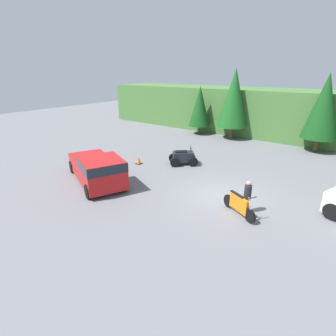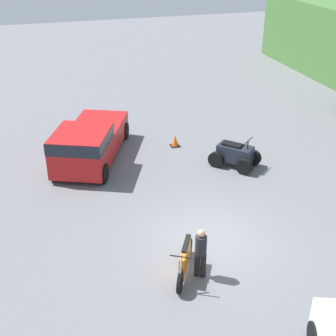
{
  "view_description": "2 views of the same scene",
  "coord_description": "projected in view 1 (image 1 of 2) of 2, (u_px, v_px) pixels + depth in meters",
  "views": [
    {
      "loc": [
        5.12,
        -11.86,
        6.34
      ],
      "look_at": [
        -3.54,
        -0.35,
        0.95
      ],
      "focal_mm": 28.0,
      "sensor_mm": 36.0,
      "label": 1
    },
    {
      "loc": [
        11.44,
        -4.87,
        9.15
      ],
      "look_at": [
        -3.54,
        -0.35,
        0.95
      ],
      "focal_mm": 50.0,
      "sensor_mm": 36.0,
      "label": 2
    }
  ],
  "objects": [
    {
      "name": "hillside_backdrop",
      "position": [
        299.0,
        115.0,
        25.16
      ],
      "size": [
        44.0,
        6.0,
        4.57
      ],
      "color": "#477538",
      "rests_on": "ground_plane"
    },
    {
      "name": "ground_plane",
      "position": [
        225.0,
        197.0,
        13.98
      ],
      "size": [
        80.0,
        80.0,
        0.0
      ],
      "primitive_type": "plane",
      "color": "slate"
    },
    {
      "name": "tree_mid_right",
      "position": [
        324.0,
        107.0,
        20.58
      ],
      "size": [
        2.74,
        2.74,
        6.22
      ],
      "color": "brown",
      "rests_on": "ground_plane"
    },
    {
      "name": "tree_left",
      "position": [
        200.0,
        106.0,
        26.82
      ],
      "size": [
        2.16,
        2.16,
        4.9
      ],
      "color": "brown",
      "rests_on": "ground_plane"
    },
    {
      "name": "dirt_bike",
      "position": [
        239.0,
        205.0,
        12.12
      ],
      "size": [
        1.97,
        1.18,
        1.19
      ],
      "rotation": [
        0.0,
        0.0,
        -0.5
      ],
      "color": "black",
      "rests_on": "ground_plane"
    },
    {
      "name": "tree_mid_left",
      "position": [
        234.0,
        98.0,
        24.7
      ],
      "size": [
        2.9,
        2.9,
        6.58
      ],
      "color": "brown",
      "rests_on": "ground_plane"
    },
    {
      "name": "quad_atv",
      "position": [
        183.0,
        158.0,
        18.62
      ],
      "size": [
        2.24,
        2.19,
        1.3
      ],
      "rotation": [
        0.0,
        0.0,
        0.74
      ],
      "color": "black",
      "rests_on": "ground_plane"
    },
    {
      "name": "traffic_cone",
      "position": [
        139.0,
        160.0,
        18.83
      ],
      "size": [
        0.42,
        0.42,
        0.55
      ],
      "color": "black",
      "rests_on": "ground_plane"
    },
    {
      "name": "pickup_truck_red",
      "position": [
        98.0,
        168.0,
        15.32
      ],
      "size": [
        5.77,
        4.12,
        1.8
      ],
      "rotation": [
        0.0,
        0.0,
        -0.41
      ],
      "color": "red",
      "rests_on": "ground_plane"
    },
    {
      "name": "rider_person",
      "position": [
        247.0,
        196.0,
        12.17
      ],
      "size": [
        0.46,
        0.46,
        1.61
      ],
      "rotation": [
        0.0,
        0.0,
        -0.55
      ],
      "color": "black",
      "rests_on": "ground_plane"
    }
  ]
}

